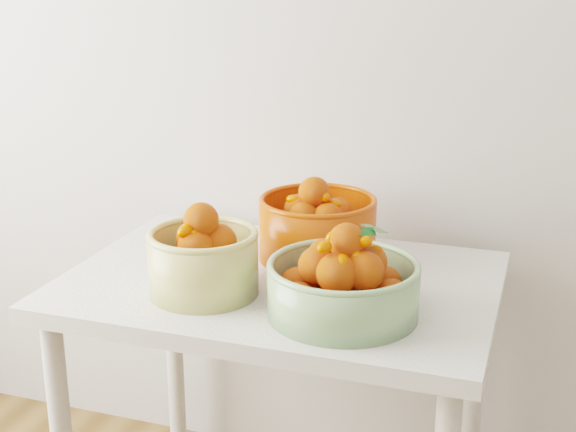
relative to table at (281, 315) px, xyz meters
name	(u,v)px	position (x,y,z in m)	size (l,w,h in m)	color
table	(281,315)	(0.00, 0.00, 0.00)	(1.00, 0.70, 0.75)	silver
bowl_cream	(204,259)	(-0.13, -0.14, 0.18)	(0.31, 0.31, 0.21)	#CABE71
bowl_green	(343,283)	(0.19, -0.15, 0.17)	(0.42, 0.42, 0.21)	#88AD78
bowl_orange	(317,226)	(0.04, 0.16, 0.18)	(0.29, 0.29, 0.21)	red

